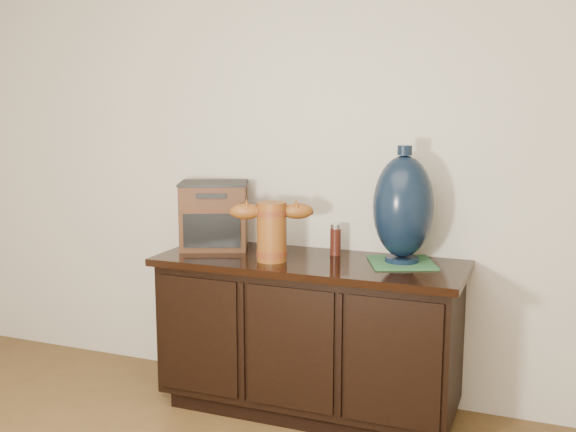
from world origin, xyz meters
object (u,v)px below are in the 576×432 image
at_px(terracotta_vessel, 272,228).
at_px(tv_radio, 214,215).
at_px(lamp_base, 403,207).
at_px(sideboard, 309,334).
at_px(spray_can, 335,240).

relative_size(terracotta_vessel, tv_radio, 0.92).
height_order(tv_radio, lamp_base, lamp_base).
relative_size(sideboard, tv_radio, 3.51).
distance_m(tv_radio, lamp_base, 0.97).
xyz_separation_m(tv_radio, spray_can, (0.63, 0.07, -0.09)).
distance_m(tv_radio, spray_can, 0.64).
xyz_separation_m(sideboard, spray_can, (0.08, 0.14, 0.44)).
height_order(terracotta_vessel, spray_can, terracotta_vessel).
bearing_deg(terracotta_vessel, tv_radio, 132.79).
height_order(terracotta_vessel, tv_radio, tv_radio).
bearing_deg(spray_can, sideboard, -120.56).
bearing_deg(sideboard, terracotta_vessel, -150.04).
distance_m(sideboard, terracotta_vessel, 0.55).
xyz_separation_m(sideboard, tv_radio, (-0.54, 0.08, 0.54)).
relative_size(sideboard, spray_can, 9.56).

